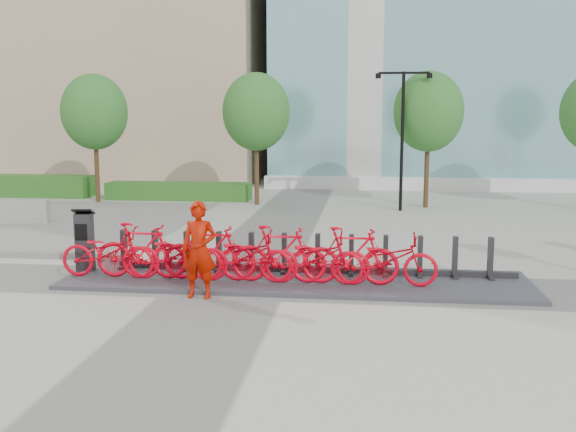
# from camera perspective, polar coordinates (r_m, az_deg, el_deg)

# --- Properties ---
(ground) EXTENTS (120.00, 120.00, 0.00)m
(ground) POSITION_cam_1_polar(r_m,az_deg,el_deg) (13.32, -5.08, -6.01)
(ground) COLOR #ACAB9A
(hedge_b) EXTENTS (6.00, 1.20, 0.70)m
(hedge_b) POSITION_cam_1_polar(r_m,az_deg,el_deg) (27.09, -9.68, 2.20)
(hedge_b) COLOR #1F4B17
(hedge_b) RESTS_ON ground
(tree_0) EXTENTS (2.60, 2.60, 5.10)m
(tree_0) POSITION_cam_1_polar(r_m,az_deg,el_deg) (26.82, -16.83, 8.83)
(tree_0) COLOR #45331A
(tree_0) RESTS_ON ground
(tree_1) EXTENTS (2.60, 2.60, 5.10)m
(tree_1) POSITION_cam_1_polar(r_m,az_deg,el_deg) (24.95, -2.84, 9.22)
(tree_1) COLOR #45331A
(tree_1) RESTS_ON ground
(tree_2) EXTENTS (2.60, 2.60, 5.10)m
(tree_2) POSITION_cam_1_polar(r_m,az_deg,el_deg) (24.70, 12.39, 9.03)
(tree_2) COLOR #45331A
(tree_2) RESTS_ON ground
(streetlamp) EXTENTS (2.00, 0.20, 5.00)m
(streetlamp) POSITION_cam_1_polar(r_m,az_deg,el_deg) (23.63, 10.14, 8.01)
(streetlamp) COLOR black
(streetlamp) RESTS_ON ground
(dock_pad) EXTENTS (9.60, 2.40, 0.08)m
(dock_pad) POSITION_cam_1_polar(r_m,az_deg,el_deg) (13.39, 0.66, -5.71)
(dock_pad) COLOR #3A3A41
(dock_pad) RESTS_ON ground
(dock_rail_posts) EXTENTS (8.02, 0.50, 0.85)m
(dock_rail_posts) POSITION_cam_1_polar(r_m,az_deg,el_deg) (13.74, 1.13, -3.35)
(dock_rail_posts) COLOR black
(dock_rail_posts) RESTS_ON dock_pad
(bike_0) EXTENTS (1.99, 0.70, 1.05)m
(bike_0) POSITION_cam_1_polar(r_m,az_deg,el_deg) (13.90, -15.72, -3.13)
(bike_0) COLOR red
(bike_0) RESTS_ON dock_pad
(bike_1) EXTENTS (1.94, 0.55, 1.16)m
(bike_1) POSITION_cam_1_polar(r_m,az_deg,el_deg) (13.63, -12.93, -3.00)
(bike_1) COLOR red
(bike_1) RESTS_ON dock_pad
(bike_2) EXTENTS (1.99, 0.70, 1.05)m
(bike_2) POSITION_cam_1_polar(r_m,az_deg,el_deg) (13.41, -10.02, -3.35)
(bike_2) COLOR red
(bike_2) RESTS_ON dock_pad
(bike_3) EXTENTS (1.94, 0.55, 1.16)m
(bike_3) POSITION_cam_1_polar(r_m,az_deg,el_deg) (13.21, -7.03, -3.21)
(bike_3) COLOR red
(bike_3) RESTS_ON dock_pad
(bike_4) EXTENTS (1.99, 0.70, 1.05)m
(bike_4) POSITION_cam_1_polar(r_m,az_deg,el_deg) (13.07, -3.96, -3.55)
(bike_4) COLOR red
(bike_4) RESTS_ON dock_pad
(bike_5) EXTENTS (1.94, 0.55, 1.16)m
(bike_5) POSITION_cam_1_polar(r_m,az_deg,el_deg) (12.95, -0.83, -3.40)
(bike_5) COLOR red
(bike_5) RESTS_ON dock_pad
(bike_6) EXTENTS (1.99, 0.70, 1.05)m
(bike_6) POSITION_cam_1_polar(r_m,az_deg,el_deg) (12.88, 2.36, -3.72)
(bike_6) COLOR red
(bike_6) RESTS_ON dock_pad
(bike_7) EXTENTS (1.94, 0.55, 1.16)m
(bike_7) POSITION_cam_1_polar(r_m,az_deg,el_deg) (12.84, 5.57, -3.54)
(bike_7) COLOR red
(bike_7) RESTS_ON dock_pad
(bike_8) EXTENTS (1.99, 0.70, 1.05)m
(bike_8) POSITION_cam_1_polar(r_m,az_deg,el_deg) (12.85, 8.78, -3.85)
(bike_8) COLOR red
(bike_8) RESTS_ON dock_pad
(kiosk) EXTENTS (0.46, 0.41, 1.38)m
(kiosk) POSITION_cam_1_polar(r_m,az_deg,el_deg) (14.61, -17.63, -2.10)
(kiosk) COLOR black
(kiosk) RESTS_ON dock_pad
(worker_red) EXTENTS (0.69, 0.47, 1.84)m
(worker_red) POSITION_cam_1_polar(r_m,az_deg,el_deg) (12.18, -7.91, -3.00)
(worker_red) COLOR #9F0F00
(worker_red) RESTS_ON ground
(jersey_barrier) EXTENTS (2.02, 1.01, 0.75)m
(jersey_barrier) POSITION_cam_1_polar(r_m,az_deg,el_deg) (22.49, -22.94, 0.37)
(jersey_barrier) COLOR #A0A09F
(jersey_barrier) RESTS_ON ground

